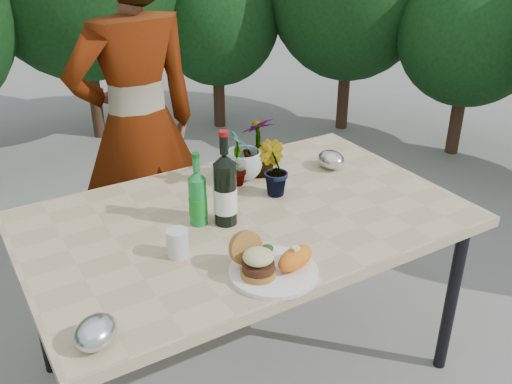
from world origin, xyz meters
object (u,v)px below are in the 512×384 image
patio_table (245,228)px  person (138,128)px  dinner_plate (273,272)px  wine_bottle (225,190)px

patio_table → person: person is taller
patio_table → person: size_ratio=0.93×
dinner_plate → person: person is taller
wine_bottle → person: bearing=74.5°
person → wine_bottle: bearing=87.9°
patio_table → wine_bottle: bearing=-171.2°
dinner_plate → person: (0.00, 1.16, 0.10)m
dinner_plate → wine_bottle: (0.03, 0.36, 0.12)m
dinner_plate → wine_bottle: size_ratio=0.79×
person → patio_table: bearing=94.2°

